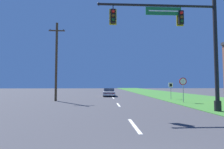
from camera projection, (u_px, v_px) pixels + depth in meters
name	position (u px, v px, depth m)	size (l,w,h in m)	color
grass_verge_right	(167.00, 94.00, 32.32)	(10.00, 110.00, 0.04)	#38752D
road_center_line	(113.00, 98.00, 23.79)	(0.16, 34.80, 0.01)	silver
signal_mast	(188.00, 39.00, 12.01)	(8.43, 0.47, 8.14)	black
car_ahead	(109.00, 92.00, 27.60)	(1.93, 4.33, 1.19)	black
stop_sign	(183.00, 84.00, 17.64)	(0.76, 0.07, 2.50)	gray
route_sign_post	(171.00, 87.00, 21.63)	(0.55, 0.06, 2.03)	gray
utility_pole_near	(56.00, 60.00, 19.84)	(1.80, 0.26, 8.92)	#4C3823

